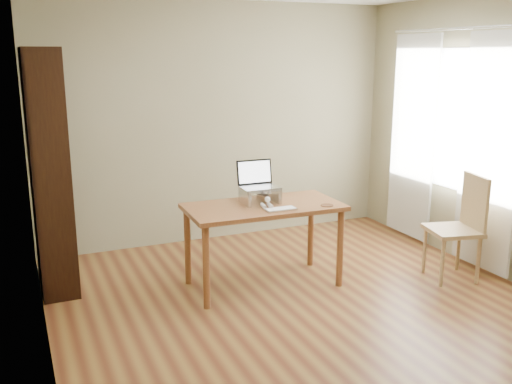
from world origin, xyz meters
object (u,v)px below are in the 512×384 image
Objects in this scene: bookshelf at (49,171)px; desk at (264,216)px; keyboard at (281,209)px; cat at (260,194)px; chair at (460,223)px; laptop at (257,181)px.

bookshelf is 1.52× the size of desk.
cat is (-0.04, 0.33, 0.06)m from keyboard.
bookshelf is at bearing 172.40° from chair.
cat is at bearing 172.51° from chair.
cat reaches higher than desk.
bookshelf is 3.73m from chair.
chair is (1.72, -0.66, -0.29)m from cat.
laptop is 0.35× the size of chair.
laptop reaches higher than chair.
keyboard is at bearing -73.67° from desk.
laptop is at bearing 91.34° from desk.
laptop is (-0.00, 0.14, 0.29)m from desk.
chair reaches higher than keyboard.
laptop reaches higher than cat.
chair is at bearing -16.21° from desk.
laptop reaches higher than desk.
keyboard is 1.73m from chair.
desk is 0.32m from laptop.
keyboard is (0.06, -0.22, 0.11)m from desk.
desk is 0.20m from cat.
laptop is 0.41m from keyboard.
cat is at bearing -21.20° from bookshelf.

